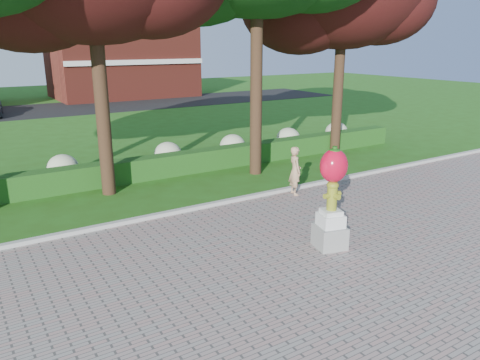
{
  "coord_description": "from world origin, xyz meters",
  "views": [
    {
      "loc": [
        -6.15,
        -8.79,
        4.82
      ],
      "look_at": [
        -0.01,
        1.0,
        1.41
      ],
      "focal_mm": 35.0,
      "sensor_mm": 36.0,
      "label": 1
    }
  ],
  "objects": [
    {
      "name": "hydrant_sculpture",
      "position": [
        1.23,
        -1.1,
        1.36
      ],
      "size": [
        0.83,
        0.83,
        2.5
      ],
      "rotation": [
        0.0,
        0.0,
        -0.26
      ],
      "color": "gray",
      "rests_on": "walkway"
    },
    {
      "name": "curb",
      "position": [
        0.0,
        3.0,
        0.07
      ],
      "size": [
        40.0,
        0.18,
        0.15
      ],
      "primitive_type": "cube",
      "color": "#ADADA5",
      "rests_on": "ground"
    },
    {
      "name": "woman",
      "position": [
        3.09,
        2.6,
        0.83
      ],
      "size": [
        0.52,
        0.66,
        1.59
      ],
      "primitive_type": "imported",
      "rotation": [
        0.0,
        0.0,
        1.31
      ],
      "color": "tan",
      "rests_on": "walkway"
    },
    {
      "name": "building_right",
      "position": [
        8.0,
        34.0,
        3.2
      ],
      "size": [
        12.0,
        8.0,
        6.4
      ],
      "primitive_type": "cube",
      "color": "maroon",
      "rests_on": "ground"
    },
    {
      "name": "ground",
      "position": [
        0.0,
        0.0,
        0.0
      ],
      "size": [
        100.0,
        100.0,
        0.0
      ],
      "primitive_type": "plane",
      "color": "#275415",
      "rests_on": "ground"
    },
    {
      "name": "street",
      "position": [
        0.0,
        28.0,
        0.01
      ],
      "size": [
        50.0,
        8.0,
        0.02
      ],
      "primitive_type": "cube",
      "color": "black",
      "rests_on": "ground"
    },
    {
      "name": "hydrangea_row",
      "position": [
        0.57,
        8.0,
        0.55
      ],
      "size": [
        20.1,
        1.1,
        0.99
      ],
      "color": "beige",
      "rests_on": "ground"
    },
    {
      "name": "lawn_hedge",
      "position": [
        0.0,
        7.0,
        0.4
      ],
      "size": [
        24.0,
        0.7,
        0.8
      ],
      "primitive_type": "cube",
      "color": "#1D4814",
      "rests_on": "ground"
    },
    {
      "name": "walkway",
      "position": [
        0.0,
        -4.0,
        0.02
      ],
      "size": [
        40.0,
        14.0,
        0.04
      ],
      "primitive_type": "cube",
      "color": "gray",
      "rests_on": "ground"
    }
  ]
}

